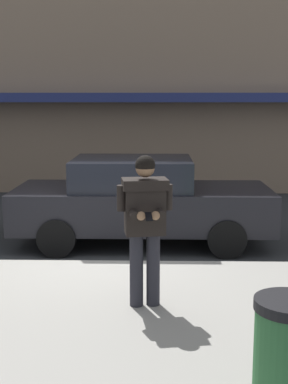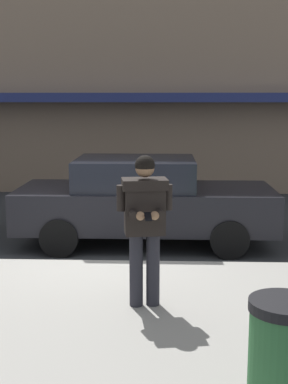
# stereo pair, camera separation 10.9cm
# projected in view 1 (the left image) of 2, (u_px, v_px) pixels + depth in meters

# --- Properties ---
(ground_plane) EXTENTS (80.00, 80.00, 0.00)m
(ground_plane) POSITION_uv_depth(u_px,v_px,m) (89.00, 265.00, 8.38)
(ground_plane) COLOR #2B2D30
(sidewalk) EXTENTS (32.00, 5.30, 0.14)m
(sidewalk) POSITION_uv_depth(u_px,v_px,m) (152.00, 344.00, 5.54)
(sidewalk) COLOR #99968E
(sidewalk) RESTS_ON ground
(curb_paint_line) EXTENTS (28.00, 0.12, 0.01)m
(curb_paint_line) POSITION_uv_depth(u_px,v_px,m) (153.00, 264.00, 8.41)
(curb_paint_line) COLOR silver
(curb_paint_line) RESTS_ON ground
(parked_sedan_mid) EXTENTS (4.51, 1.95, 1.54)m
(parked_sedan_mid) POSITION_uv_depth(u_px,v_px,m) (140.00, 200.00, 9.51)
(parked_sedan_mid) COLOR black
(parked_sedan_mid) RESTS_ON ground
(man_texting_on_phone) EXTENTS (0.64, 0.62, 1.81)m
(man_texting_on_phone) POSITION_uv_depth(u_px,v_px,m) (145.00, 215.00, 6.20)
(man_texting_on_phone) COLOR #23232B
(man_texting_on_phone) RESTS_ON sidewalk
(trash_bin) EXTENTS (0.55, 0.55, 0.98)m
(trash_bin) POSITION_uv_depth(u_px,v_px,m) (288.00, 361.00, 4.02)
(trash_bin) COLOR #2D6638
(trash_bin) RESTS_ON sidewalk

